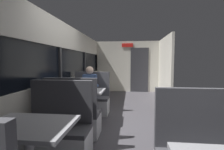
{
  "coord_description": "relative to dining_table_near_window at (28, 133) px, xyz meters",
  "views": [
    {
      "loc": [
        0.15,
        -3.7,
        1.38
      ],
      "look_at": [
        -0.54,
        2.68,
        0.88
      ],
      "focal_mm": 27.48,
      "sensor_mm": 36.0,
      "label": 1
    }
  ],
  "objects": [
    {
      "name": "carriage_window_panel_left",
      "position": [
        -0.56,
        2.09,
        0.47
      ],
      "size": [
        0.09,
        8.48,
        2.3
      ],
      "color": "beige",
      "rests_on": "ground_plane"
    },
    {
      "name": "bench_mid_window_facing_entry",
      "position": [
        0.0,
        2.8,
        -0.31
      ],
      "size": [
        0.95,
        0.5,
        1.1
      ],
      "color": "silver",
      "rests_on": "ground_plane"
    },
    {
      "name": "bench_near_window_facing_entry",
      "position": [
        0.0,
        0.7,
        -0.31
      ],
      "size": [
        0.95,
        0.5,
        1.1
      ],
      "color": "silver",
      "rests_on": "ground_plane"
    },
    {
      "name": "ground_plane",
      "position": [
        0.89,
        2.09,
        -0.65
      ],
      "size": [
        3.3,
        9.2,
        0.02
      ],
      "primitive_type": "cube",
      "color": "#423F44"
    },
    {
      "name": "dining_table_mid_window",
      "position": [
        0.0,
        2.1,
        0.0
      ],
      "size": [
        0.9,
        0.7,
        0.74
      ],
      "color": "#9E9EA3",
      "rests_on": "ground_plane"
    },
    {
      "name": "seated_passenger",
      "position": [
        0.0,
        2.73,
        -0.1
      ],
      "size": [
        0.47,
        0.55,
        1.26
      ],
      "color": "#26262D",
      "rests_on": "ground_plane"
    },
    {
      "name": "carriage_end_bulkhead",
      "position": [
        0.95,
        6.28,
        0.5
      ],
      "size": [
        2.9,
        0.11,
        2.3
      ],
      "color": "beige",
      "rests_on": "ground_plane"
    },
    {
      "name": "bench_mid_window_facing_end",
      "position": [
        0.0,
        1.4,
        -0.31
      ],
      "size": [
        0.95,
        0.5,
        1.1
      ],
      "color": "silver",
      "rests_on": "ground_plane"
    },
    {
      "name": "carriage_aisle_panel_right",
      "position": [
        2.34,
        5.09,
        0.51
      ],
      "size": [
        0.08,
        2.4,
        2.3
      ],
      "primitive_type": "cube",
      "color": "beige",
      "rests_on": "ground_plane"
    },
    {
      "name": "dining_table_near_window",
      "position": [
        0.0,
        0.0,
        0.0
      ],
      "size": [
        0.9,
        0.7,
        0.74
      ],
      "color": "#9E9EA3",
      "rests_on": "ground_plane"
    }
  ]
}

